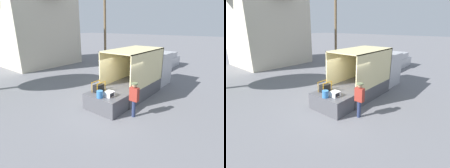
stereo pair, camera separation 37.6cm
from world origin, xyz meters
The scene contains 10 objects.
ground_plane centered at (0.00, 0.00, 0.00)m, with size 160.00×160.00×0.00m, color slate.
box_truck centered at (3.66, 0.00, 1.01)m, with size 6.20×2.18×3.00m.
tailgate_deck centered at (-0.72, 0.00, 0.44)m, with size 1.44×2.07×0.89m, color #4C4C51.
microwave centered at (-0.80, -0.32, 1.02)m, with size 0.46×0.43×0.27m.
portable_generator centered at (-0.63, 0.56, 1.11)m, with size 0.68×0.44×0.58m.
orange_bucket centered at (-1.24, -0.05, 1.07)m, with size 0.33×0.33×0.37m.
worker_person centered at (-0.46, -1.61, 1.11)m, with size 0.32×0.44×1.79m.
pickup_truck_silver centered at (11.10, 1.76, 0.66)m, with size 5.58×1.99×1.56m.
house_backdrop centered at (3.80, 14.12, 5.00)m, with size 7.93×6.58×9.80m.
utility_pole centered at (9.27, 8.49, 4.34)m, with size 1.80×0.28×8.36m.
Camera 1 is at (-7.31, -5.62, 4.37)m, focal length 28.00 mm.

